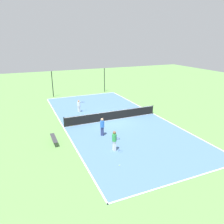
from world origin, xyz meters
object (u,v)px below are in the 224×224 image
Objects in this scene: tennis_net at (112,115)px; tennis_ball_midcourt at (119,165)px; player_near_blue at (102,126)px; tennis_ball_far_baseline at (72,126)px; player_far_green at (114,139)px; bench at (54,138)px; fence_post_back_left at (52,84)px; player_near_white at (79,105)px; fence_post_back_right at (104,80)px.

tennis_net reaches higher than tennis_ball_midcourt.
tennis_ball_far_baseline is (-2.02, 3.18, -0.90)m from player_near_blue.
player_far_green is at bearing -111.95° from tennis_net.
fence_post_back_left is at bearing -9.03° from bench.
player_far_green is at bearing -129.01° from bench.
player_far_green is (4.06, -3.29, 0.57)m from bench.
fence_post_back_left is at bearing 128.18° from player_near_blue.
tennis_ball_far_baseline is at bearing -128.21° from player_near_white.
tennis_ball_midcourt is (1.30, -8.27, 0.00)m from tennis_ball_far_baseline.
fence_post_back_right is (8.24, 0.00, 0.00)m from fence_post_back_left.
fence_post_back_left is 1.00× the size of fence_post_back_right.
player_far_green is (-0.00, -10.22, 0.12)m from player_near_white.
fence_post_back_left is at bearing 88.75° from tennis_ball_far_baseline.
player_near_white is (-0.15, 7.23, -0.11)m from player_near_blue.
bench is 0.53× the size of fence_post_back_left.
player_near_blue is 5.23m from tennis_ball_midcourt.
tennis_ball_midcourt is (-0.57, -2.11, -0.91)m from player_far_green.
tennis_net is at bearing 69.72° from tennis_ball_midcourt.
tennis_net is at bearing 1.37° from tennis_ball_far_baseline.
player_far_green is 2.36m from tennis_ball_midcourt.
fence_post_back_left and fence_post_back_right have the same top height.
player_near_blue reaches higher than bench.
tennis_ball_far_baseline and tennis_ball_midcourt have the same top height.
tennis_net is 13.29m from fence_post_back_left.
player_near_blue reaches higher than tennis_net.
player_near_blue is 1.12× the size of player_near_white.
fence_post_back_left is (-1.59, 18.83, 0.92)m from player_far_green.
bench reaches higher than tennis_ball_far_baseline.
fence_post_back_right is (6.50, 15.84, 0.93)m from player_near_blue.
fence_post_back_right reaches higher than tennis_net.
bench reaches higher than tennis_ball_midcourt.
player_near_white is 10.93m from fence_post_back_right.
player_near_white is 21.57× the size of tennis_ball_midcourt.
tennis_ball_midcourt is 0.02× the size of fence_post_back_right.
fence_post_back_right is (10.71, 15.54, 1.50)m from bench.
tennis_ball_midcourt is at bearing -81.06° from tennis_ball_far_baseline.
tennis_ball_midcourt is at bearing -66.15° from player_near_blue.
bench is 4.26m from player_near_blue.
player_near_blue is 15.96m from fence_post_back_left.
fence_post_back_left is 8.24m from fence_post_back_right.
player_near_white is at bearing 65.22° from tennis_ball_far_baseline.
fence_post_back_left reaches higher than player_near_blue.
bench is 1.36× the size of player_near_white.
player_far_green is 24.27× the size of tennis_ball_far_baseline.
fence_post_back_right is at bearing 70.98° from tennis_ball_midcourt.
fence_post_back_right is at bearing 0.00° from fence_post_back_left.
player_near_blue is at bearing -83.71° from fence_post_back_left.
bench is 1.21× the size of player_near_blue.
tennis_net is at bearing -65.66° from bench.
tennis_ball_far_baseline is at bearing -178.63° from tennis_net.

